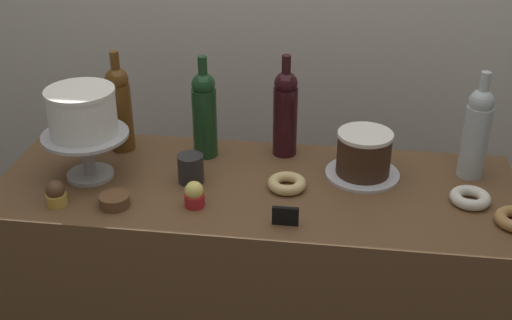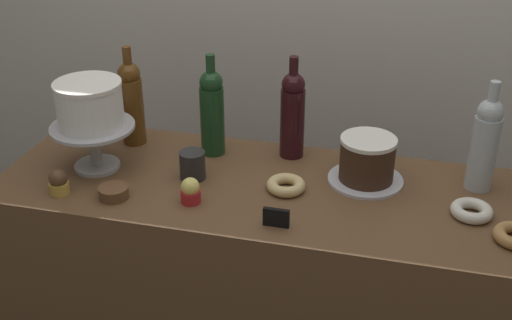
{
  "view_description": "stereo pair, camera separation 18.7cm",
  "coord_description": "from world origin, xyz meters",
  "views": [
    {
      "loc": [
        0.22,
        -1.64,
        1.86
      ],
      "look_at": [
        0.0,
        0.0,
        0.98
      ],
      "focal_mm": 46.01,
      "sensor_mm": 36.0,
      "label": 1
    },
    {
      "loc": [
        0.41,
        -1.6,
        1.86
      ],
      "look_at": [
        0.0,
        0.0,
        0.98
      ],
      "focal_mm": 46.01,
      "sensor_mm": 36.0,
      "label": 2
    }
  ],
  "objects": [
    {
      "name": "wine_bottle_amber",
      "position": [
        -0.45,
        0.17,
        1.04
      ],
      "size": [
        0.08,
        0.08,
        0.33
      ],
      "color": "#5B3814",
      "rests_on": "display_counter"
    },
    {
      "name": "cupcake_chocolate",
      "position": [
        -0.53,
        -0.19,
        0.93
      ],
      "size": [
        0.06,
        0.06,
        0.07
      ],
      "color": "gold",
      "rests_on": "display_counter"
    },
    {
      "name": "white_layer_cake",
      "position": [
        -0.5,
        -0.02,
        1.11
      ],
      "size": [
        0.2,
        0.2,
        0.14
      ],
      "color": "white",
      "rests_on": "cake_stand_pedestal"
    },
    {
      "name": "donut_sugar",
      "position": [
        0.6,
        -0.02,
        0.92
      ],
      "size": [
        0.11,
        0.11,
        0.03
      ],
      "color": "silver",
      "rests_on": "display_counter"
    },
    {
      "name": "coffee_cup_ceramic",
      "position": [
        -0.19,
        -0.01,
        0.94
      ],
      "size": [
        0.08,
        0.08,
        0.08
      ],
      "color": "#282828",
      "rests_on": "display_counter"
    },
    {
      "name": "silver_serving_platter",
      "position": [
        0.31,
        0.1,
        0.9
      ],
      "size": [
        0.22,
        0.22,
        0.01
      ],
      "color": "silver",
      "rests_on": "display_counter"
    },
    {
      "name": "wine_bottle_dark_red",
      "position": [
        0.06,
        0.21,
        1.04
      ],
      "size": [
        0.08,
        0.08,
        0.33
      ],
      "color": "black",
      "rests_on": "display_counter"
    },
    {
      "name": "cake_stand_pedestal",
      "position": [
        -0.5,
        -0.02,
        1.0
      ],
      "size": [
        0.25,
        0.25,
        0.14
      ],
      "color": "#B2B2B7",
      "rests_on": "display_counter"
    },
    {
      "name": "cupcake_lemon",
      "position": [
        -0.15,
        -0.14,
        0.93
      ],
      "size": [
        0.06,
        0.06,
        0.07
      ],
      "color": "red",
      "rests_on": "display_counter"
    },
    {
      "name": "wine_bottle_green",
      "position": [
        -0.18,
        0.17,
        1.04
      ],
      "size": [
        0.08,
        0.08,
        0.33
      ],
      "color": "#193D1E",
      "rests_on": "display_counter"
    },
    {
      "name": "donut_glazed",
      "position": [
        0.09,
        -0.01,
        0.92
      ],
      "size": [
        0.11,
        0.11,
        0.03
      ],
      "color": "#E0C17F",
      "rests_on": "display_counter"
    },
    {
      "name": "wine_bottle_clear",
      "position": [
        0.62,
        0.14,
        1.04
      ],
      "size": [
        0.08,
        0.08,
        0.33
      ],
      "color": "#B2BCC1",
      "rests_on": "display_counter"
    },
    {
      "name": "price_sign_chalkboard",
      "position": [
        0.1,
        -0.2,
        0.93
      ],
      "size": [
        0.07,
        0.01,
        0.05
      ],
      "color": "black",
      "rests_on": "display_counter"
    },
    {
      "name": "cookie_stack",
      "position": [
        -0.37,
        -0.17,
        0.92
      ],
      "size": [
        0.08,
        0.08,
        0.03
      ],
      "color": "brown",
      "rests_on": "display_counter"
    },
    {
      "name": "chocolate_round_cake",
      "position": [
        0.31,
        0.1,
        0.97
      ],
      "size": [
        0.16,
        0.16,
        0.13
      ],
      "color": "#3D2619",
      "rests_on": "silver_serving_platter"
    },
    {
      "name": "display_counter",
      "position": [
        0.0,
        0.0,
        0.45
      ],
      "size": [
        1.52,
        0.56,
        0.9
      ],
      "color": "brown",
      "rests_on": "ground_plane"
    }
  ]
}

